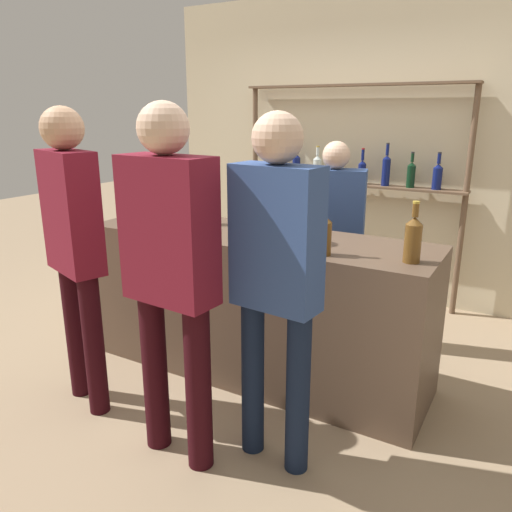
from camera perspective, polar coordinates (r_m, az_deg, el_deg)
ground_plane at (r=3.61m, az=0.00°, el=-12.82°), size 16.00×16.00×0.00m
bar_counter at (r=3.40m, az=0.00°, el=-5.57°), size 2.33×0.69×0.98m
back_wall at (r=4.95m, az=11.56°, el=11.85°), size 3.93×0.12×2.80m
back_shelf at (r=4.79m, az=10.77°, el=10.44°), size 2.10×0.18×1.98m
counter_bottle_0 at (r=3.52m, az=-5.03°, el=5.92°), size 0.09×0.09×0.36m
counter_bottle_1 at (r=3.85m, az=-13.55°, el=6.07°), size 0.08×0.08×0.32m
counter_bottle_2 at (r=2.78m, az=7.80°, el=2.56°), size 0.08×0.08×0.33m
counter_bottle_3 at (r=2.74m, az=17.51°, el=1.93°), size 0.09×0.09×0.33m
wine_glass at (r=3.81m, az=-11.88°, el=6.16°), size 0.08×0.08×0.17m
cork_jar at (r=3.03m, az=5.98°, el=2.65°), size 0.13×0.13×0.13m
customer_right at (r=2.34m, az=2.31°, el=-1.37°), size 0.44×0.23×1.76m
customer_center at (r=2.40m, az=-9.79°, el=-0.78°), size 0.48×0.24×1.80m
customer_left at (r=3.03m, az=-20.13°, el=2.07°), size 0.46×0.31×1.78m
server_behind_counter at (r=3.83m, az=8.80°, el=3.12°), size 0.49×0.31×1.55m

